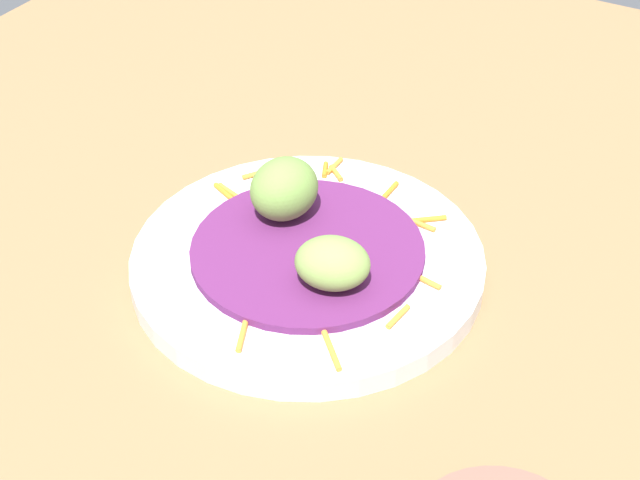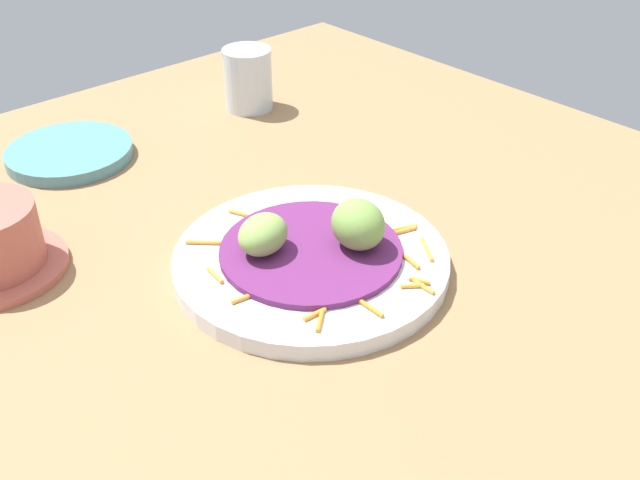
{
  "view_description": "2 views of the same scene",
  "coord_description": "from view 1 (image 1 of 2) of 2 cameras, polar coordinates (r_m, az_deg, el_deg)",
  "views": [
    {
      "loc": [
        -47.55,
        -22.95,
        47.52
      ],
      "look_at": [
        -2.3,
        2.99,
        6.22
      ],
      "focal_mm": 54.04,
      "sensor_mm": 36.0,
      "label": 1
    },
    {
      "loc": [
        41.18,
        -32.78,
        43.02
      ],
      "look_at": [
        -1.06,
        5.49,
        4.88
      ],
      "focal_mm": 41.89,
      "sensor_mm": 36.0,
      "label": 2
    }
  ],
  "objects": [
    {
      "name": "guac_scoop_left",
      "position": [
        0.71,
        -2.14,
        3.05
      ],
      "size": [
        6.17,
        5.64,
        4.64
      ],
      "primitive_type": "ellipsoid",
      "rotation": [
        0.0,
        0.0,
        4.53
      ],
      "color": "#759E47",
      "rests_on": "cabbage_bed"
    },
    {
      "name": "cabbage_bed",
      "position": [
        0.69,
        -0.74,
        -0.62
      ],
      "size": [
        16.94,
        16.94,
        0.61
      ],
      "primitive_type": "cylinder",
      "color": "#60235B",
      "rests_on": "main_plate"
    },
    {
      "name": "table_surface",
      "position": [
        0.7,
        3.05,
        -3.08
      ],
      "size": [
        110.0,
        110.0,
        2.0
      ],
      "primitive_type": "cube",
      "color": "#936D47",
      "rests_on": "ground"
    },
    {
      "name": "guac_scoop_center",
      "position": [
        0.65,
        0.74,
        -1.38
      ],
      "size": [
        5.63,
        6.25,
        3.57
      ],
      "primitive_type": "ellipsoid",
      "rotation": [
        0.0,
        0.0,
        3.47
      ],
      "color": "#84A851",
      "rests_on": "cabbage_bed"
    },
    {
      "name": "main_plate",
      "position": [
        0.7,
        -0.74,
        -1.34
      ],
      "size": [
        25.61,
        25.61,
        1.66
      ],
      "primitive_type": "cylinder",
      "color": "silver",
      "rests_on": "table_surface"
    },
    {
      "name": "carrot_garnish",
      "position": [
        0.72,
        0.17,
        0.86
      ],
      "size": [
        22.69,
        20.6,
        0.4
      ],
      "color": "orange",
      "rests_on": "main_plate"
    }
  ]
}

